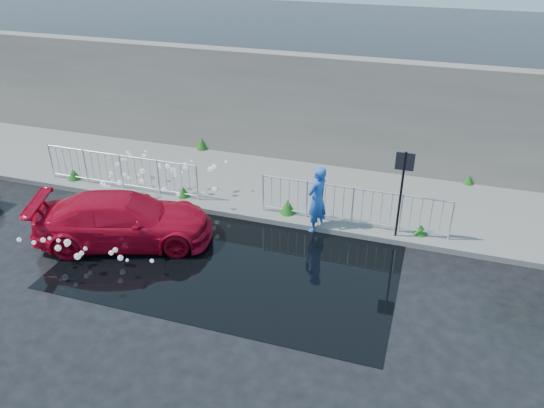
{
  "coord_description": "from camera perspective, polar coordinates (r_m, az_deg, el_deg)",
  "views": [
    {
      "loc": [
        4.75,
        -8.97,
        7.43
      ],
      "look_at": [
        1.11,
        2.27,
        1.0
      ],
      "focal_mm": 35.0,
      "sensor_mm": 36.0,
      "label": 1
    }
  ],
  "objects": [
    {
      "name": "sign_post",
      "position": [
        13.36,
        13.85,
        2.4
      ],
      "size": [
        0.45,
        0.06,
        2.5
      ],
      "color": "black",
      "rests_on": "ground"
    },
    {
      "name": "weeds",
      "position": [
        16.14,
        -2.73,
        2.43
      ],
      "size": [
        12.17,
        3.93,
        0.42
      ],
      "color": "#1B5617",
      "rests_on": "pavement"
    },
    {
      "name": "water_spray",
      "position": [
        14.94,
        -13.92,
        0.77
      ],
      "size": [
        3.61,
        5.63,
        1.09
      ],
      "color": "white",
      "rests_on": "ground"
    },
    {
      "name": "pavement",
      "position": [
        16.49,
        -0.74,
        2.06
      ],
      "size": [
        30.0,
        4.0,
        0.15
      ],
      "primitive_type": "cube",
      "color": "slate",
      "rests_on": "ground"
    },
    {
      "name": "railing_left",
      "position": [
        16.53,
        -15.93,
        3.51
      ],
      "size": [
        5.05,
        0.05,
        1.1
      ],
      "color": "silver",
      "rests_on": "pavement"
    },
    {
      "name": "railing_right",
      "position": [
        14.13,
        8.68,
        -0.08
      ],
      "size": [
        5.05,
        0.05,
        1.1
      ],
      "color": "silver",
      "rests_on": "pavement"
    },
    {
      "name": "curb",
      "position": [
        14.83,
        -3.21,
        -1.2
      ],
      "size": [
        30.0,
        0.25,
        0.16
      ],
      "primitive_type": "cube",
      "color": "slate",
      "rests_on": "ground"
    },
    {
      "name": "retaining_wall",
      "position": [
        17.74,
        1.53,
        10.38
      ],
      "size": [
        30.0,
        0.6,
        3.5
      ],
      "primitive_type": "cube",
      "color": "#6C655B",
      "rests_on": "pavement"
    },
    {
      "name": "ground",
      "position": [
        12.58,
        -8.1,
        -7.98
      ],
      "size": [
        90.0,
        90.0,
        0.0
      ],
      "primitive_type": "plane",
      "color": "black",
      "rests_on": "ground"
    },
    {
      "name": "puddle",
      "position": [
        13.14,
        -4.26,
        -5.94
      ],
      "size": [
        8.0,
        5.0,
        0.01
      ],
      "primitive_type": "cube",
      "color": "black",
      "rests_on": "ground"
    },
    {
      "name": "person",
      "position": [
        13.88,
        4.87,
        0.49
      ],
      "size": [
        0.69,
        0.8,
        1.85
      ],
      "primitive_type": "imported",
      "rotation": [
        0.0,
        0.0,
        -2.01
      ],
      "color": "blue",
      "rests_on": "ground"
    },
    {
      "name": "red_car",
      "position": [
        13.99,
        -15.65,
        -1.63
      ],
      "size": [
        4.8,
        3.22,
        1.29
      ],
      "primitive_type": "imported",
      "rotation": [
        0.0,
        0.0,
        1.92
      ],
      "color": "#B70720",
      "rests_on": "ground"
    }
  ]
}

